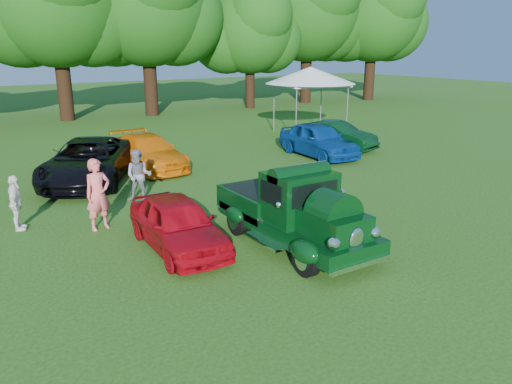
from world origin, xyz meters
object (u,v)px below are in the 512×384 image
red_convertible (178,223)px  spectator_grey (139,176)px  back_car_black (88,161)px  back_car_orange (148,152)px  back_car_green (335,135)px  spectator_white (16,203)px  back_car_blue (318,140)px  canopy_tent (310,76)px  hero_pickup (293,213)px  spectator_pink (98,194)px

red_convertible → spectator_grey: spectator_grey is taller
back_car_black → back_car_orange: size_ratio=1.22×
back_car_green → spectator_grey: bearing=179.3°
spectator_grey → spectator_white: size_ratio=1.11×
back_car_orange → back_car_green: (9.00, -1.06, -0.00)m
back_car_blue → canopy_tent: bearing=58.9°
hero_pickup → back_car_black: bearing=107.4°
red_convertible → spectator_grey: bearing=84.8°
back_car_orange → canopy_tent: size_ratio=0.79×
spectator_grey → hero_pickup: bearing=-38.1°
canopy_tent → red_convertible: bearing=-138.9°
back_car_orange → red_convertible: bearing=-108.7°
back_car_green → hero_pickup: bearing=-152.4°
red_convertible → back_car_orange: bearing=76.2°
red_convertible → canopy_tent: 17.42m
back_car_green → spectator_pink: spectator_pink is taller
back_car_black → spectator_pink: size_ratio=2.88×
back_car_black → back_car_orange: (2.62, 0.88, -0.11)m
back_car_blue → canopy_tent: size_ratio=0.75×
spectator_pink → spectator_white: (-1.90, 1.10, -0.21)m
back_car_green → spectator_white: 15.03m
hero_pickup → back_car_orange: (-0.12, 9.63, -0.16)m
red_convertible → back_car_black: size_ratio=0.68×
red_convertible → spectator_pink: 2.72m
spectator_grey → spectator_white: bearing=-136.5°
back_car_blue → back_car_green: (1.74, 0.85, -0.09)m
spectator_grey → back_car_black: bearing=135.1°
back_car_black → spectator_white: bearing=-98.0°
spectator_pink → spectator_white: spectator_pink is taller
back_car_orange → canopy_tent: canopy_tent is taller
hero_pickup → spectator_white: bearing=139.9°
red_convertible → spectator_pink: (-1.23, 2.40, 0.33)m
red_convertible → back_car_black: back_car_black is taller
back_car_black → spectator_pink: spectator_pink is taller
hero_pickup → spectator_grey: size_ratio=2.89×
back_car_black → back_car_green: 11.61m
canopy_tent → spectator_pink: bearing=-147.9°
spectator_grey → spectator_pink: bearing=-101.9°
back_car_blue → spectator_grey: 9.39m
red_convertible → spectator_white: spectator_white is taller
back_car_blue → spectator_pink: (-10.91, -4.06, 0.22)m
back_car_orange → back_car_green: bearing=-9.2°
back_car_black → spectator_pink: bearing=-73.2°
red_convertible → back_car_green: (11.42, 7.30, 0.02)m
back_car_blue → spectator_white: (-12.81, -2.96, 0.01)m
back_car_orange → spectator_white: size_ratio=3.03×
spectator_grey → canopy_tent: canopy_tent is taller
spectator_white → red_convertible: bearing=-123.5°
spectator_pink → canopy_tent: canopy_tent is taller
hero_pickup → spectator_grey: (-1.99, 5.51, 0.02)m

